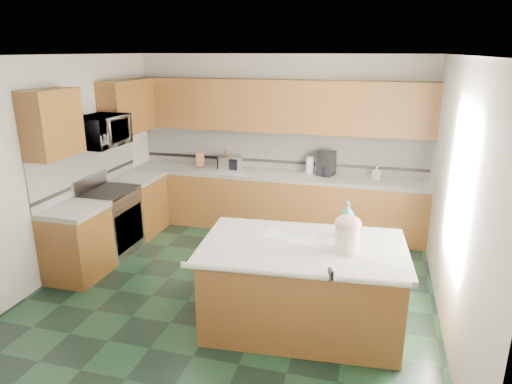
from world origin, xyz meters
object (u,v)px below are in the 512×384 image
(treat_jar, at_px, (347,239))
(toaster_oven, at_px, (230,163))
(island_base, at_px, (302,289))
(coffee_maker, at_px, (326,163))
(island_top, at_px, (303,247))
(knife_block, at_px, (200,160))
(soap_bottle_island, at_px, (348,219))

(treat_jar, distance_m, toaster_oven, 3.38)
(island_base, xyz_separation_m, coffee_maker, (-0.11, 2.66, 0.68))
(toaster_oven, bearing_deg, island_top, -82.14)
(knife_block, xyz_separation_m, toaster_oven, (0.51, 0.00, -0.01))
(knife_block, bearing_deg, island_base, -75.07)
(island_top, xyz_separation_m, coffee_maker, (-0.11, 2.66, 0.22))
(knife_block, relative_size, coffee_maker, 0.63)
(knife_block, bearing_deg, soap_bottle_island, -66.48)
(soap_bottle_island, relative_size, knife_block, 1.54)
(treat_jar, xyz_separation_m, soap_bottle_island, (-0.03, 0.37, 0.06))
(island_base, xyz_separation_m, soap_bottle_island, (0.39, 0.33, 0.67))
(treat_jar, height_order, coffee_maker, coffee_maker)
(island_base, distance_m, island_top, 0.46)
(soap_bottle_island, height_order, knife_block, soap_bottle_island)
(toaster_oven, bearing_deg, soap_bottle_island, -72.63)
(island_base, relative_size, treat_jar, 7.83)
(island_top, relative_size, soap_bottle_island, 5.51)
(knife_block, height_order, coffee_maker, coffee_maker)
(island_base, relative_size, coffee_maker, 5.08)
(island_top, xyz_separation_m, toaster_oven, (-1.64, 2.63, 0.14))
(treat_jar, xyz_separation_m, toaster_oven, (-2.06, 2.68, -0.02))
(island_base, distance_m, soap_bottle_island, 0.85)
(island_base, bearing_deg, island_top, 0.00)
(toaster_oven, relative_size, coffee_maker, 0.98)
(soap_bottle_island, relative_size, toaster_oven, 0.99)
(knife_block, distance_m, coffee_maker, 2.05)
(treat_jar, relative_size, coffee_maker, 0.65)
(soap_bottle_island, distance_m, coffee_maker, 2.39)
(treat_jar, distance_m, coffee_maker, 2.76)
(island_base, bearing_deg, treat_jar, -10.69)
(island_top, relative_size, knife_block, 8.45)
(toaster_oven, bearing_deg, island_base, -82.14)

